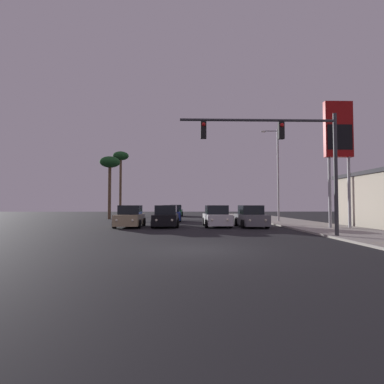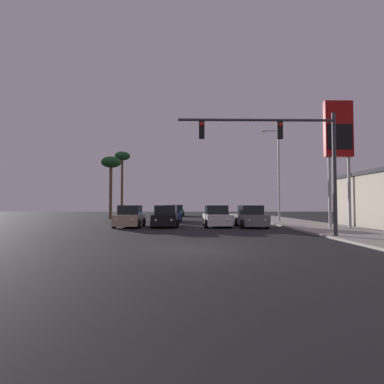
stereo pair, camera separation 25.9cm
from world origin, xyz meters
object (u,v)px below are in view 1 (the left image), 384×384
(car_green, at_px, (176,211))
(car_tan, at_px, (130,217))
(gas_station_sign, at_px, (338,136))
(palm_tree_far, at_px, (121,160))
(car_blue, at_px, (171,214))
(street_lamp, at_px, (277,170))
(palm_tree_mid, at_px, (110,165))
(car_black, at_px, (166,217))
(car_grey, at_px, (251,217))
(traffic_light_mast, at_px, (290,147))
(car_white, at_px, (217,217))

(car_green, relative_size, car_tan, 1.00)
(car_tan, height_order, gas_station_sign, gas_station_sign)
(palm_tree_far, bearing_deg, car_blue, -60.37)
(gas_station_sign, distance_m, palm_tree_far, 32.38)
(car_green, bearing_deg, street_lamp, 124.75)
(palm_tree_mid, bearing_deg, palm_tree_far, 94.80)
(car_blue, relative_size, car_black, 1.00)
(car_grey, bearing_deg, palm_tree_mid, -43.47)
(car_black, height_order, car_tan, same)
(car_blue, xyz_separation_m, traffic_light_mast, (6.90, -15.39, 4.02))
(car_tan, distance_m, palm_tree_mid, 14.35)
(gas_station_sign, bearing_deg, car_grey, 158.79)
(traffic_light_mast, bearing_deg, street_lamp, 75.36)
(car_white, distance_m, car_tan, 6.77)
(palm_tree_mid, bearing_deg, gas_station_sign, -36.73)
(gas_station_sign, xyz_separation_m, palm_tree_far, (-20.71, 24.82, 1.93))
(car_green, xyz_separation_m, car_black, (-0.22, -21.21, 0.00))
(car_blue, relative_size, palm_tree_far, 0.44)
(car_white, distance_m, car_green, 21.49)
(car_blue, height_order, gas_station_sign, gas_station_sign)
(car_white, relative_size, street_lamp, 0.48)
(car_green, xyz_separation_m, palm_tree_mid, (-7.65, -9.04, 5.68))
(car_green, xyz_separation_m, car_grey, (6.39, -21.61, 0.00))
(car_white, distance_m, gas_station_sign, 10.63)
(car_grey, xyz_separation_m, traffic_light_mast, (0.40, -7.56, 4.02))
(car_grey, distance_m, gas_station_sign, 8.56)
(car_white, relative_size, car_grey, 1.00)
(street_lamp, bearing_deg, car_blue, 168.85)
(palm_tree_mid, bearing_deg, traffic_light_mast, -54.33)
(car_white, relative_size, car_green, 1.00)
(car_black, relative_size, traffic_light_mast, 0.52)
(street_lamp, bearing_deg, car_grey, -123.85)
(street_lamp, bearing_deg, car_green, 123.00)
(car_grey, height_order, car_blue, same)
(traffic_light_mast, bearing_deg, palm_tree_mid, 125.67)
(car_tan, xyz_separation_m, palm_tree_mid, (-4.66, 12.32, 5.68))
(car_white, relative_size, gas_station_sign, 0.48)
(car_tan, height_order, street_lamp, street_lamp)
(street_lamp, distance_m, gas_station_sign, 8.41)
(car_white, relative_size, palm_tree_mid, 0.58)
(car_blue, relative_size, gas_station_sign, 0.48)
(car_black, height_order, palm_tree_mid, palm_tree_mid)
(car_tan, xyz_separation_m, traffic_light_mast, (9.78, -7.80, 4.02))
(car_green, relative_size, palm_tree_far, 0.44)
(car_tan, relative_size, palm_tree_far, 0.44)
(car_black, distance_m, street_lamp, 12.58)
(car_grey, height_order, street_lamp, street_lamp)
(gas_station_sign, distance_m, palm_tree_mid, 24.79)
(street_lamp, height_order, palm_tree_far, palm_tree_far)
(palm_tree_mid, bearing_deg, car_white, -46.69)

